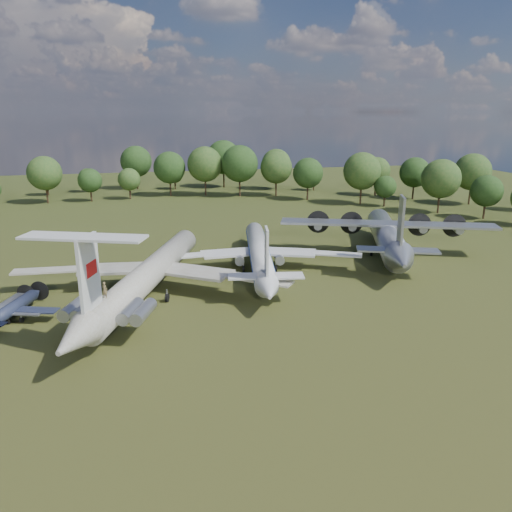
{
  "coord_description": "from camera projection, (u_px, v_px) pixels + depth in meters",
  "views": [
    {
      "loc": [
        -2.5,
        -68.91,
        24.55
      ],
      "look_at": [
        12.92,
        -3.07,
        5.0
      ],
      "focal_mm": 35.0,
      "sensor_mm": 36.0,
      "label": 1
    }
  ],
  "objects": [
    {
      "name": "small_prop_west",
      "position": [
        11.0,
        312.0,
        60.64
      ],
      "size": [
        15.55,
        18.06,
        2.23
      ],
      "primitive_type": null,
      "rotation": [
        0.0,
        0.0,
        -0.33
      ],
      "color": "black",
      "rests_on": "ground"
    },
    {
      "name": "ground",
      "position": [
        164.0,
        289.0,
        71.82
      ],
      "size": [
        300.0,
        300.0,
        0.0
      ],
      "primitive_type": "plane",
      "color": "#213B13",
      "rests_on": "ground"
    },
    {
      "name": "tu104_jet",
      "position": [
        259.0,
        257.0,
        79.98
      ],
      "size": [
        40.13,
        49.02,
        4.39
      ],
      "primitive_type": null,
      "rotation": [
        0.0,
        0.0,
        -0.18
      ],
      "color": "silver",
      "rests_on": "ground"
    },
    {
      "name": "il62_airliner",
      "position": [
        150.0,
        278.0,
        68.6
      ],
      "size": [
        55.25,
        62.18,
        5.05
      ],
      "primitive_type": null,
      "rotation": [
        0.0,
        0.0,
        -0.36
      ],
      "color": "silver",
      "rests_on": "ground"
    },
    {
      "name": "an12_transport",
      "position": [
        387.0,
        240.0,
        88.55
      ],
      "size": [
        50.22,
        52.8,
        5.55
      ],
      "primitive_type": null,
      "rotation": [
        0.0,
        0.0,
        -0.36
      ],
      "color": "#93959A",
      "rests_on": "ground"
    },
    {
      "name": "person_on_il62",
      "position": [
        105.0,
        290.0,
        54.17
      ],
      "size": [
        0.8,
        0.73,
        1.84
      ],
      "primitive_type": "imported",
      "rotation": [
        0.0,
        0.0,
        2.57
      ],
      "color": "olive",
      "rests_on": "il62_airliner"
    }
  ]
}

